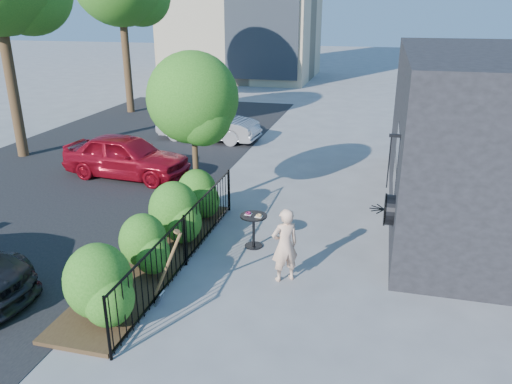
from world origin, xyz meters
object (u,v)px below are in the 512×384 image
(shovel, at_px, (166,272))
(woman, at_px, (285,245))
(patio_tree, at_px, (195,104))
(car_red, at_px, (126,156))
(car_silver, at_px, (209,124))
(cafe_table, at_px, (254,225))

(shovel, bearing_deg, woman, 37.42)
(patio_tree, height_order, woman, patio_tree)
(shovel, bearing_deg, car_red, 123.01)
(car_silver, bearing_deg, shovel, -160.47)
(shovel, distance_m, car_silver, 11.57)
(woman, distance_m, car_red, 7.64)
(patio_tree, xyz_separation_m, car_red, (-3.10, 2.06, -2.10))
(cafe_table, xyz_separation_m, car_silver, (-4.00, 8.53, 0.14))
(cafe_table, relative_size, car_silver, 0.20)
(woman, relative_size, car_red, 0.38)
(cafe_table, distance_m, car_silver, 9.43)
(cafe_table, bearing_deg, woman, -52.99)
(cafe_table, bearing_deg, car_silver, 115.13)
(shovel, distance_m, car_red, 7.48)
(patio_tree, distance_m, shovel, 4.80)
(woman, distance_m, car_silver, 10.93)
(woman, xyz_separation_m, car_red, (-5.88, 4.89, -0.07))
(patio_tree, distance_m, cafe_table, 3.33)
(car_silver, bearing_deg, woman, -149.35)
(patio_tree, relative_size, car_silver, 1.00)
(woman, height_order, car_silver, woman)
(car_red, bearing_deg, cafe_table, -121.64)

